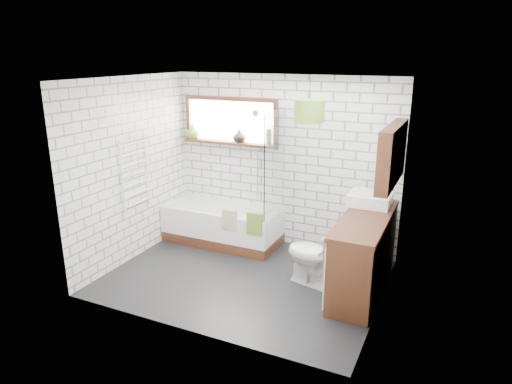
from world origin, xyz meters
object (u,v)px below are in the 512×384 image
at_px(vanity, 364,254).
at_px(toilet, 315,256).
at_px(basin, 370,199).
at_px(pendant, 309,111).
at_px(bathtub, 223,224).

xyz_separation_m(vanity, toilet, (-0.57, -0.13, -0.08)).
height_order(vanity, basin, basin).
bearing_deg(pendant, basin, 12.30).
bearing_deg(toilet, pendant, -131.84).
relative_size(toilet, pendant, 2.07).
bearing_deg(bathtub, vanity, -14.25).
bearing_deg(bathtub, pendant, -11.47).
relative_size(bathtub, toilet, 2.24).
distance_m(basin, pendant, 1.35).
distance_m(vanity, toilet, 0.59).
bearing_deg(vanity, pendant, 161.24).
bearing_deg(vanity, basin, 97.47).
distance_m(bathtub, toilet, 1.83).
height_order(basin, toilet, basin).
height_order(basin, pendant, pendant).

